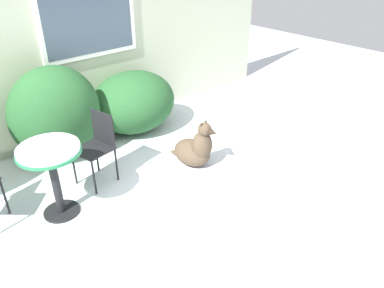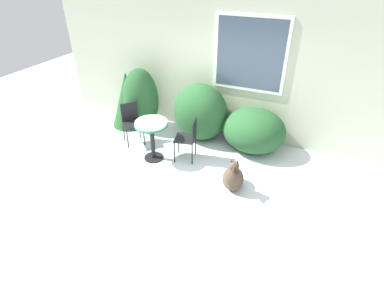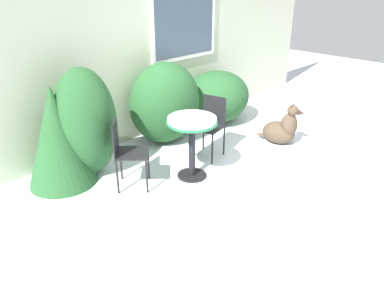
# 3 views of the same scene
# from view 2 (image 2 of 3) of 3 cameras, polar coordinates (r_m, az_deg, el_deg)

# --- Properties ---
(ground_plane) EXTENTS (16.00, 16.00, 0.00)m
(ground_plane) POSITION_cam_2_polar(r_m,az_deg,el_deg) (5.35, -2.60, -8.13)
(ground_plane) COLOR silver
(house_wall) EXTENTS (8.00, 0.10, 3.08)m
(house_wall) POSITION_cam_2_polar(r_m,az_deg,el_deg) (6.41, 6.20, 14.65)
(house_wall) COLOR #B2BC9E
(house_wall) RESTS_ON ground_plane
(shrub_left) EXTENTS (0.80, 0.77, 1.43)m
(shrub_left) POSITION_cam_2_polar(r_m,az_deg,el_deg) (6.96, -9.70, 8.40)
(shrub_left) COLOR #235128
(shrub_left) RESTS_ON ground_plane
(shrub_middle) EXTENTS (1.19, 0.93, 1.26)m
(shrub_middle) POSITION_cam_2_polar(r_m,az_deg,el_deg) (6.45, 1.58, 6.05)
(shrub_middle) COLOR #235128
(shrub_middle) RESTS_ON ground_plane
(shrub_right) EXTENTS (1.29, 1.08, 0.91)m
(shrub_right) POSITION_cam_2_polar(r_m,az_deg,el_deg) (6.23, 11.68, 2.55)
(shrub_right) COLOR #235128
(shrub_right) RESTS_ON ground_plane
(evergreen_bush) EXTENTS (0.85, 0.85, 1.28)m
(evergreen_bush) POSITION_cam_2_polar(r_m,az_deg,el_deg) (7.22, -12.08, 8.36)
(evergreen_bush) COLOR #235128
(evergreen_bush) RESTS_ON ground_plane
(patio_table) EXTENTS (0.64, 0.64, 0.83)m
(patio_table) POSITION_cam_2_polar(r_m,az_deg,el_deg) (5.77, -7.70, 2.75)
(patio_table) COLOR black
(patio_table) RESTS_ON ground_plane
(patio_chair_near_table) EXTENTS (0.46, 0.46, 0.87)m
(patio_chair_near_table) POSITION_cam_2_polar(r_m,az_deg,el_deg) (5.79, -0.68, 1.29)
(patio_chair_near_table) COLOR black
(patio_chair_near_table) RESTS_ON ground_plane
(patio_chair_far_side) EXTENTS (0.55, 0.55, 0.87)m
(patio_chair_far_side) POSITION_cam_2_polar(r_m,az_deg,el_deg) (6.50, -11.43, 4.28)
(patio_chair_far_side) COLOR black
(patio_chair_far_side) RESTS_ON ground_plane
(dog) EXTENTS (0.48, 0.71, 0.67)m
(dog) POSITION_cam_2_polar(r_m,az_deg,el_deg) (5.22, 7.82, -6.31)
(dog) COLOR #4C3D2D
(dog) RESTS_ON ground_plane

